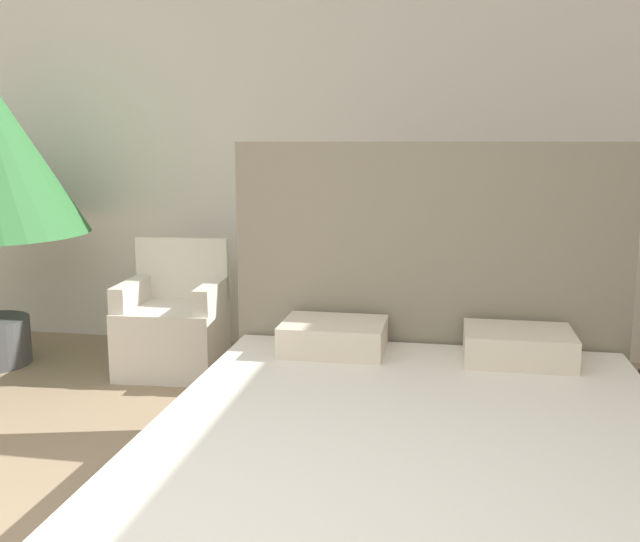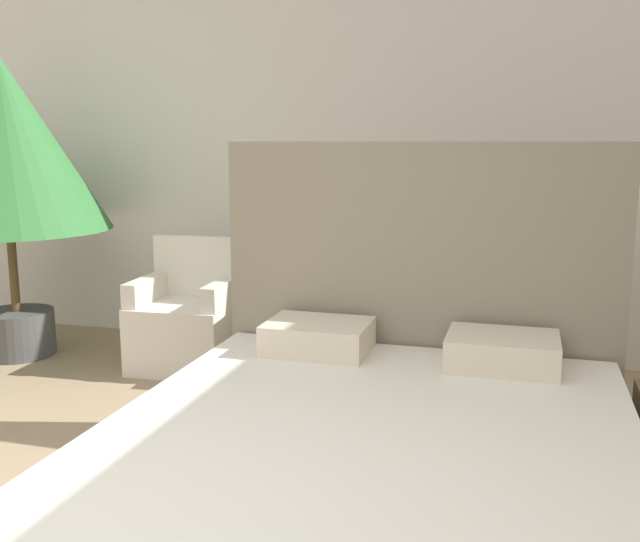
% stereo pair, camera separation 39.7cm
% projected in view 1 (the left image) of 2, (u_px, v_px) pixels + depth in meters
% --- Properties ---
extents(wall_back, '(10.00, 0.06, 2.90)m').
position_uv_depth(wall_back, '(332.00, 148.00, 5.03)').
color(wall_back, silver).
rests_on(wall_back, ground_plane).
extents(bed, '(1.88, 2.21, 1.49)m').
position_uv_depth(bed, '(414.00, 477.00, 2.56)').
color(bed, brown).
rests_on(bed, ground_plane).
extents(armchair_near_window_left, '(0.67, 0.62, 0.85)m').
position_uv_depth(armchair_near_window_left, '(173.00, 330.00, 4.66)').
color(armchair_near_window_left, silver).
rests_on(armchair_near_window_left, ground_plane).
extents(armchair_near_window_right, '(0.69, 0.64, 0.85)m').
position_uv_depth(armchair_near_window_right, '(307.00, 336.00, 4.50)').
color(armchair_near_window_right, silver).
rests_on(armchair_near_window_right, ground_plane).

